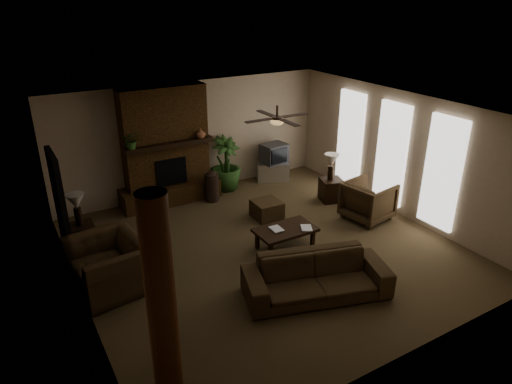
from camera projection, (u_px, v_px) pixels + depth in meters
room_shell at (267, 185)px, 8.73m from camera, size 7.00×7.00×7.00m
fireplace at (167, 156)px, 10.99m from camera, size 2.40×0.70×2.80m
windows at (391, 154)px, 10.51m from camera, size 0.08×3.65×2.35m
log_column at (161, 301)px, 5.46m from camera, size 0.36×0.36×2.80m
doorway at (60, 206)px, 8.69m from camera, size 0.10×1.00×2.10m
ceiling_fan at (277, 120)px, 8.70m from camera, size 1.35×1.35×0.37m
sofa at (317, 271)px, 7.72m from camera, size 2.53×1.40×0.95m
armchair_left at (108, 258)px, 7.87m from camera, size 1.05×1.46×1.18m
armchair_right at (368, 199)px, 10.34m from camera, size 1.03×1.08×0.97m
coffee_table at (285, 231)px, 9.19m from camera, size 1.20×0.70×0.43m
ottoman at (267, 209)px, 10.51m from camera, size 0.62×0.62×0.40m
tv_stand at (273, 171)px, 12.61m from camera, size 0.98×0.80×0.50m
tv at (274, 154)px, 12.37m from camera, size 0.70×0.59×0.52m
floor_vase at (212, 184)px, 11.27m from camera, size 0.34×0.34×0.77m
floor_plant at (226, 175)px, 11.95m from camera, size 1.17×1.57×0.78m
side_table_left at (82, 237)px, 9.16m from camera, size 0.51×0.51×0.55m
lamp_left at (76, 203)px, 8.90m from camera, size 0.41×0.41×0.65m
side_table_right at (331, 190)px, 11.34m from camera, size 0.63×0.63×0.55m
lamp_right at (331, 162)px, 11.05m from camera, size 0.42×0.42×0.65m
mantel_plant at (132, 142)px, 10.12m from camera, size 0.46×0.49×0.33m
mantel_vase at (201, 133)px, 10.90m from camera, size 0.22×0.23×0.22m
book_a at (272, 224)px, 9.03m from camera, size 0.22×0.04×0.29m
book_b at (301, 222)px, 9.11m from camera, size 0.20×0.12×0.29m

